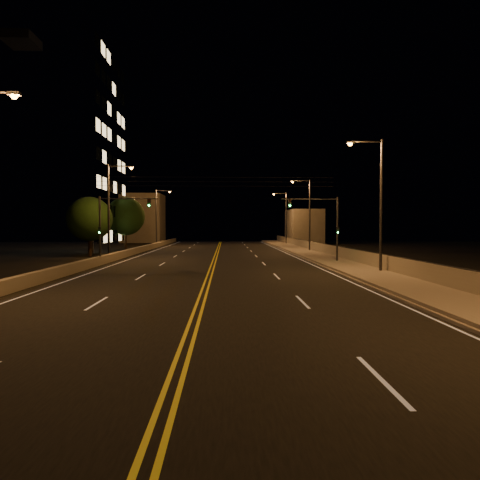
{
  "coord_description": "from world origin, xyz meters",
  "views": [
    {
      "loc": [
        1.1,
        -7.02,
        3.37
      ],
      "look_at": [
        2.0,
        18.0,
        2.5
      ],
      "focal_mm": 30.0,
      "sensor_mm": 36.0,
      "label": 1
    }
  ],
  "objects_px": {
    "streetlight_3": "(285,215)",
    "building_tower": "(23,148)",
    "streetlight_5": "(111,205)",
    "streetlight_2": "(308,210)",
    "streetlight_1": "(377,197)",
    "tree_0": "(90,219)",
    "traffic_signal_left": "(112,221)",
    "tree_2": "(125,216)",
    "tree_1": "(92,222)",
    "traffic_signal_right": "(326,221)",
    "streetlight_6": "(158,214)"
  },
  "relations": [
    {
      "from": "streetlight_3",
      "to": "building_tower",
      "type": "height_order",
      "value": "building_tower"
    },
    {
      "from": "streetlight_5",
      "to": "streetlight_2",
      "type": "bearing_deg",
      "value": 28.21
    },
    {
      "from": "streetlight_1",
      "to": "streetlight_5",
      "type": "height_order",
      "value": "same"
    },
    {
      "from": "streetlight_2",
      "to": "building_tower",
      "type": "xyz_separation_m",
      "value": [
        -37.96,
        5.15,
        8.59
      ]
    },
    {
      "from": "streetlight_1",
      "to": "building_tower",
      "type": "relative_size",
      "value": 0.32
    },
    {
      "from": "tree_0",
      "to": "streetlight_2",
      "type": "bearing_deg",
      "value": 13.63
    },
    {
      "from": "streetlight_5",
      "to": "building_tower",
      "type": "bearing_deg",
      "value": 134.75
    },
    {
      "from": "streetlight_2",
      "to": "traffic_signal_left",
      "type": "height_order",
      "value": "streetlight_2"
    },
    {
      "from": "tree_2",
      "to": "streetlight_2",
      "type": "bearing_deg",
      "value": -19.4
    },
    {
      "from": "tree_1",
      "to": "streetlight_1",
      "type": "bearing_deg",
      "value": -41.58
    },
    {
      "from": "traffic_signal_right",
      "to": "building_tower",
      "type": "xyz_separation_m",
      "value": [
        -36.42,
        20.67,
        10.17
      ]
    },
    {
      "from": "streetlight_1",
      "to": "tree_0",
      "type": "xyz_separation_m",
      "value": [
        -25.34,
        17.31,
        -1.21
      ]
    },
    {
      "from": "streetlight_1",
      "to": "traffic_signal_left",
      "type": "distance_m",
      "value": 21.86
    },
    {
      "from": "traffic_signal_left",
      "to": "tree_2",
      "type": "xyz_separation_m",
      "value": [
        -4.87,
        24.39,
        1.02
      ]
    },
    {
      "from": "streetlight_2",
      "to": "streetlight_5",
      "type": "distance_m",
      "value": 24.34
    },
    {
      "from": "traffic_signal_right",
      "to": "tree_0",
      "type": "xyz_separation_m",
      "value": [
        -23.8,
        9.38,
        0.37
      ]
    },
    {
      "from": "tree_0",
      "to": "tree_2",
      "type": "xyz_separation_m",
      "value": [
        0.17,
        15.01,
        0.65
      ]
    },
    {
      "from": "streetlight_3",
      "to": "tree_0",
      "type": "distance_m",
      "value": 36.26
    },
    {
      "from": "streetlight_1",
      "to": "streetlight_6",
      "type": "relative_size",
      "value": 1.0
    },
    {
      "from": "streetlight_2",
      "to": "tree_1",
      "type": "xyz_separation_m",
      "value": [
        -27.43,
        0.88,
        -1.45
      ]
    },
    {
      "from": "traffic_signal_left",
      "to": "tree_0",
      "type": "height_order",
      "value": "tree_0"
    },
    {
      "from": "tree_2",
      "to": "streetlight_1",
      "type": "bearing_deg",
      "value": -52.09
    },
    {
      "from": "traffic_signal_right",
      "to": "building_tower",
      "type": "height_order",
      "value": "building_tower"
    },
    {
      "from": "traffic_signal_left",
      "to": "streetlight_2",
      "type": "bearing_deg",
      "value": 37.39
    },
    {
      "from": "streetlight_1",
      "to": "streetlight_3",
      "type": "distance_m",
      "value": 43.22
    },
    {
      "from": "building_tower",
      "to": "tree_1",
      "type": "height_order",
      "value": "building_tower"
    },
    {
      "from": "streetlight_1",
      "to": "traffic_signal_left",
      "type": "relative_size",
      "value": 1.56
    },
    {
      "from": "streetlight_2",
      "to": "building_tower",
      "type": "relative_size",
      "value": 0.32
    },
    {
      "from": "streetlight_3",
      "to": "tree_2",
      "type": "distance_m",
      "value": 27.44
    },
    {
      "from": "streetlight_6",
      "to": "building_tower",
      "type": "relative_size",
      "value": 0.32
    },
    {
      "from": "traffic_signal_right",
      "to": "tree_2",
      "type": "relative_size",
      "value": 0.78
    },
    {
      "from": "streetlight_1",
      "to": "tree_0",
      "type": "height_order",
      "value": "streetlight_1"
    },
    {
      "from": "traffic_signal_right",
      "to": "tree_0",
      "type": "bearing_deg",
      "value": 158.5
    },
    {
      "from": "tree_1",
      "to": "building_tower",
      "type": "bearing_deg",
      "value": 157.94
    },
    {
      "from": "streetlight_2",
      "to": "streetlight_6",
      "type": "bearing_deg",
      "value": 144.83
    },
    {
      "from": "streetlight_6",
      "to": "tree_2",
      "type": "bearing_deg",
      "value": -120.79
    },
    {
      "from": "traffic_signal_left",
      "to": "streetlight_3",
      "type": "bearing_deg",
      "value": 60.08
    },
    {
      "from": "streetlight_2",
      "to": "tree_1",
      "type": "relative_size",
      "value": 1.5
    },
    {
      "from": "streetlight_2",
      "to": "streetlight_6",
      "type": "xyz_separation_m",
      "value": [
        -21.45,
        15.11,
        0.0
      ]
    },
    {
      "from": "streetlight_3",
      "to": "building_tower",
      "type": "bearing_deg",
      "value": -158.94
    },
    {
      "from": "streetlight_5",
      "to": "tree_1",
      "type": "relative_size",
      "value": 1.5
    },
    {
      "from": "traffic_signal_right",
      "to": "tree_2",
      "type": "xyz_separation_m",
      "value": [
        -23.63,
        24.39,
        1.02
      ]
    },
    {
      "from": "building_tower",
      "to": "tree_0",
      "type": "distance_m",
      "value": 19.56
    },
    {
      "from": "traffic_signal_left",
      "to": "building_tower",
      "type": "bearing_deg",
      "value": 130.5
    },
    {
      "from": "streetlight_3",
      "to": "streetlight_6",
      "type": "relative_size",
      "value": 1.0
    },
    {
      "from": "streetlight_2",
      "to": "tree_0",
      "type": "height_order",
      "value": "streetlight_2"
    },
    {
      "from": "streetlight_3",
      "to": "streetlight_5",
      "type": "bearing_deg",
      "value": -124.45
    },
    {
      "from": "streetlight_1",
      "to": "tree_2",
      "type": "relative_size",
      "value": 1.22
    },
    {
      "from": "tree_1",
      "to": "tree_2",
      "type": "relative_size",
      "value": 0.81
    },
    {
      "from": "streetlight_1",
      "to": "streetlight_2",
      "type": "relative_size",
      "value": 1.0
    }
  ]
}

